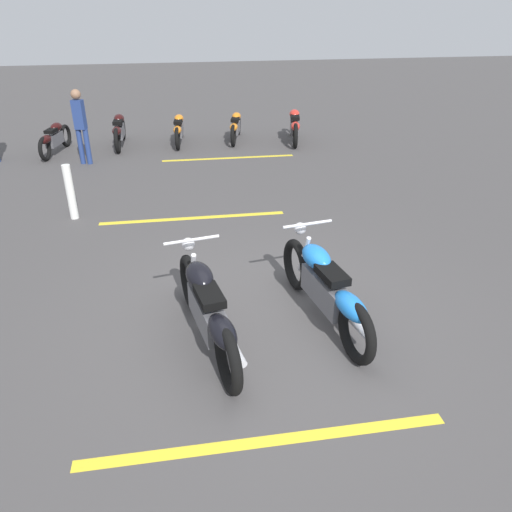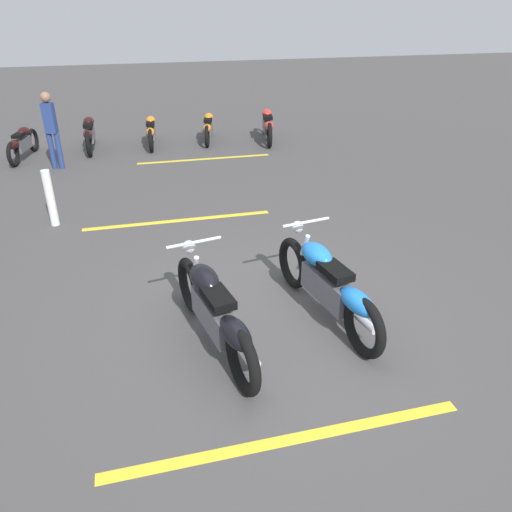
% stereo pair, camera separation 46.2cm
% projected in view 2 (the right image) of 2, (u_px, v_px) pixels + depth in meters
% --- Properties ---
extents(ground_plane, '(60.00, 60.00, 0.00)m').
position_uv_depth(ground_plane, '(268.00, 323.00, 5.69)').
color(ground_plane, '#474444').
extents(motorcycle_bright_foreground, '(2.22, 0.67, 1.04)m').
position_uv_depth(motorcycle_bright_foreground, '(328.00, 285.00, 5.57)').
color(motorcycle_bright_foreground, black).
rests_on(motorcycle_bright_foreground, ground).
extents(motorcycle_dark_foreground, '(2.22, 0.69, 1.04)m').
position_uv_depth(motorcycle_dark_foreground, '(215.00, 311.00, 5.08)').
color(motorcycle_dark_foreground, black).
rests_on(motorcycle_dark_foreground, ground).
extents(motorcycle_row_far_left, '(2.11, 0.61, 0.81)m').
position_uv_depth(motorcycle_row_far_left, '(267.00, 125.00, 13.14)').
color(motorcycle_row_far_left, black).
rests_on(motorcycle_row_far_left, ground).
extents(motorcycle_row_left, '(1.86, 0.60, 0.72)m').
position_uv_depth(motorcycle_row_left, '(209.00, 127.00, 13.12)').
color(motorcycle_row_left, black).
rests_on(motorcycle_row_left, ground).
extents(motorcycle_row_center, '(1.93, 0.37, 0.73)m').
position_uv_depth(motorcycle_row_center, '(151.00, 131.00, 12.70)').
color(motorcycle_row_center, black).
rests_on(motorcycle_row_center, ground).
extents(motorcycle_row_right, '(2.08, 0.30, 0.78)m').
position_uv_depth(motorcycle_row_right, '(90.00, 133.00, 12.34)').
color(motorcycle_row_right, black).
rests_on(motorcycle_row_right, ground).
extents(motorcycle_row_far_right, '(1.88, 0.53, 0.72)m').
position_uv_depth(motorcycle_row_far_right, '(22.00, 143.00, 11.60)').
color(motorcycle_row_far_right, black).
rests_on(motorcycle_row_far_right, ground).
extents(bystander_secondary, '(0.25, 0.28, 1.68)m').
position_uv_depth(bystander_secondary, '(51.00, 127.00, 10.68)').
color(bystander_secondary, navy).
rests_on(bystander_secondary, ground).
extents(bollard_post, '(0.14, 0.14, 0.95)m').
position_uv_depth(bollard_post, '(50.00, 198.00, 8.03)').
color(bollard_post, white).
rests_on(bollard_post, ground).
extents(parking_stripe_near, '(0.24, 3.20, 0.01)m').
position_uv_depth(parking_stripe_near, '(290.00, 440.00, 4.16)').
color(parking_stripe_near, yellow).
rests_on(parking_stripe_near, ground).
extents(parking_stripe_mid, '(0.24, 3.20, 0.01)m').
position_uv_depth(parking_stripe_mid, '(179.00, 220.00, 8.41)').
color(parking_stripe_mid, yellow).
rests_on(parking_stripe_mid, ground).
extents(parking_stripe_far, '(0.24, 3.20, 0.01)m').
position_uv_depth(parking_stripe_far, '(205.00, 159.00, 11.78)').
color(parking_stripe_far, yellow).
rests_on(parking_stripe_far, ground).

